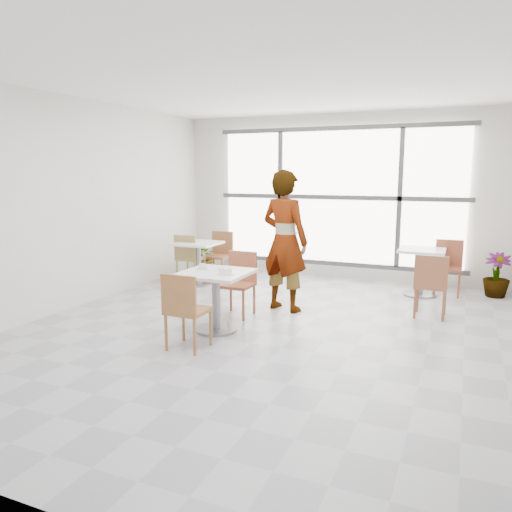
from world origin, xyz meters
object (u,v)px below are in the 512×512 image
at_px(oatmeal_bowl, 225,271).
at_px(bg_table_left, 198,257).
at_px(chair_near, 184,306).
at_px(chair_far, 239,279).
at_px(person, 285,241).
at_px(plant_left, 205,257).
at_px(bg_chair_right_near, 431,282).
at_px(bg_chair_right_far, 448,263).
at_px(bg_chair_left_far, 220,252).
at_px(main_table, 216,290).
at_px(plant_right, 497,275).
at_px(bg_table_right, 421,265).
at_px(coffee_cup, 202,267).
at_px(bg_chair_left_near, 188,255).

bearing_deg(oatmeal_bowl, bg_table_left, 126.66).
relative_size(chair_near, chair_far, 1.00).
relative_size(person, plant_left, 2.84).
height_order(bg_table_left, bg_chair_right_near, bg_chair_right_near).
bearing_deg(bg_table_left, bg_chair_right_near, -7.88).
height_order(oatmeal_bowl, bg_chair_right_far, bg_chair_right_far).
bearing_deg(chair_far, bg_chair_left_far, 123.86).
bearing_deg(chair_near, main_table, -89.92).
relative_size(person, plant_right, 2.82).
bearing_deg(bg_table_right, coffee_cup, -130.23).
xyz_separation_m(bg_chair_left_far, plant_right, (4.63, 0.51, -0.15)).
xyz_separation_m(person, plant_left, (-2.25, 1.71, -0.64)).
relative_size(chair_near, person, 0.44).
bearing_deg(chair_far, main_table, -86.73).
relative_size(chair_near, oatmeal_bowl, 4.14).
xyz_separation_m(main_table, chair_far, (-0.04, 0.77, -0.02)).
relative_size(bg_chair_right_far, plant_left, 1.25).
relative_size(coffee_cup, bg_chair_right_near, 0.18).
relative_size(person, bg_chair_left_far, 2.28).
relative_size(oatmeal_bowl, coffee_cup, 1.32).
xyz_separation_m(bg_table_left, plant_right, (4.75, 1.11, -0.14)).
xyz_separation_m(bg_table_right, bg_chair_right_near, (0.23, -1.27, 0.01)).
bearing_deg(bg_chair_left_near, bg_table_right, -169.63).
bearing_deg(bg_chair_right_far, bg_chair_left_far, -173.73).
distance_m(bg_chair_right_near, bg_chair_right_far, 1.57).
distance_m(chair_near, bg_chair_left_far, 3.74).
bearing_deg(bg_chair_right_far, chair_near, -123.07).
relative_size(chair_near, bg_chair_left_near, 1.00).
bearing_deg(coffee_cup, main_table, -17.96).
relative_size(bg_table_left, bg_chair_right_near, 0.86).
relative_size(bg_table_left, bg_table_right, 1.00).
relative_size(main_table, person, 0.40).
bearing_deg(oatmeal_bowl, chair_near, -105.70).
height_order(bg_chair_left_far, bg_chair_right_near, same).
relative_size(bg_chair_left_near, plant_left, 1.25).
xyz_separation_m(oatmeal_bowl, plant_left, (-1.99, 3.04, -0.44)).
bearing_deg(coffee_cup, bg_chair_left_far, 113.21).
distance_m(oatmeal_bowl, bg_table_right, 3.58).
distance_m(person, plant_right, 3.53).
distance_m(chair_far, bg_table_left, 2.00).
bearing_deg(plant_left, bg_chair_left_near, -82.20).
height_order(oatmeal_bowl, bg_chair_left_near, bg_chair_left_near).
bearing_deg(person, bg_table_left, -9.88).
distance_m(coffee_cup, bg_chair_right_near, 3.04).
relative_size(chair_near, plant_right, 1.24).
relative_size(coffee_cup, plant_left, 0.23).
height_order(coffee_cup, bg_chair_left_far, bg_chair_left_far).
bearing_deg(chair_near, bg_chair_right_near, -135.44).
bearing_deg(person, plant_right, -128.95).
bearing_deg(bg_table_left, plant_right, 13.10).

